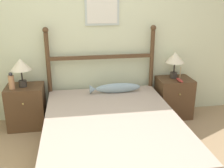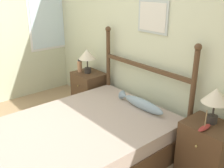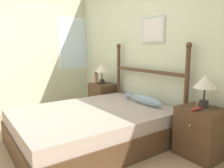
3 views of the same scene
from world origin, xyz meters
TOP-DOWN VIEW (x-y plane):
  - wall_back at (0.00, 1.73)m, footprint 6.40×0.08m
  - bed at (0.10, 0.62)m, footprint 1.55×2.05m
  - headboard at (0.10, 1.61)m, footprint 1.57×0.08m
  - nightstand_left at (-0.97, 1.47)m, footprint 0.50×0.43m
  - nightstand_right at (1.17, 1.47)m, footprint 0.50×0.43m
  - table_lamp_left at (-0.99, 1.46)m, footprint 0.27×0.27m
  - table_lamp_right at (1.16, 1.51)m, footprint 0.27×0.27m
  - bottle at (-1.11, 1.39)m, footprint 0.07×0.07m
  - model_boat at (1.18, 1.34)m, footprint 0.06×0.20m
  - fish_pillow at (0.26, 1.40)m, footprint 0.72×0.12m

SIDE VIEW (x-z plane):
  - bed at x=0.10m, z-range 0.00..0.45m
  - nightstand_left at x=-0.97m, z-range 0.00..0.60m
  - nightstand_right at x=1.17m, z-range 0.00..0.60m
  - fish_pillow at x=0.26m, z-range 0.46..0.59m
  - model_boat at x=1.18m, z-range 0.51..0.72m
  - bottle at x=-1.11m, z-range 0.58..0.81m
  - headboard at x=0.10m, z-range 0.08..1.44m
  - table_lamp_left at x=-0.99m, z-range 0.69..1.08m
  - table_lamp_right at x=1.16m, z-range 0.69..1.08m
  - wall_back at x=0.00m, z-range 0.00..2.55m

